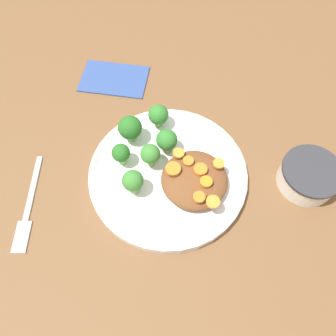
{
  "coord_description": "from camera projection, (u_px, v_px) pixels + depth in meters",
  "views": [
    {
      "loc": [
        -0.07,
        0.27,
        0.53
      ],
      "look_at": [
        0.0,
        0.0,
        0.03
      ],
      "focal_mm": 35.0,
      "sensor_mm": 36.0,
      "label": 1
    }
  ],
  "objects": [
    {
      "name": "ground_plane",
      "position": [
        168.0,
        177.0,
        0.6
      ],
      "size": [
        4.0,
        4.0,
        0.0
      ],
      "primitive_type": "plane",
      "color": "brown"
    },
    {
      "name": "plate",
      "position": [
        168.0,
        174.0,
        0.59
      ],
      "size": [
        0.28,
        0.28,
        0.02
      ],
      "color": "white",
      "rests_on": "ground_plane"
    },
    {
      "name": "dip_bowl",
      "position": [
        309.0,
        175.0,
        0.57
      ],
      "size": [
        0.1,
        0.1,
        0.04
      ],
      "color": "white",
      "rests_on": "ground_plane"
    },
    {
      "name": "stew_mound",
      "position": [
        194.0,
        180.0,
        0.56
      ],
      "size": [
        0.11,
        0.11,
        0.03
      ],
      "primitive_type": "ellipsoid",
      "color": "brown",
      "rests_on": "plate"
    },
    {
      "name": "broccoli_floret_0",
      "position": [
        150.0,
        155.0,
        0.56
      ],
      "size": [
        0.04,
        0.04,
        0.05
      ],
      "color": "#759E51",
      "rests_on": "plate"
    },
    {
      "name": "broccoli_floret_1",
      "position": [
        167.0,
        140.0,
        0.58
      ],
      "size": [
        0.04,
        0.04,
        0.05
      ],
      "color": "#759E51",
      "rests_on": "plate"
    },
    {
      "name": "broccoli_floret_2",
      "position": [
        121.0,
        154.0,
        0.57
      ],
      "size": [
        0.03,
        0.03,
        0.05
      ],
      "color": "#7FA85B",
      "rests_on": "plate"
    },
    {
      "name": "broccoli_floret_3",
      "position": [
        158.0,
        115.0,
        0.61
      ],
      "size": [
        0.04,
        0.04,
        0.05
      ],
      "color": "#759E51",
      "rests_on": "plate"
    },
    {
      "name": "broccoli_floret_4",
      "position": [
        133.0,
        182.0,
        0.54
      ],
      "size": [
        0.04,
        0.04,
        0.05
      ],
      "color": "#759E51",
      "rests_on": "plate"
    },
    {
      "name": "broccoli_floret_5",
      "position": [
        130.0,
        128.0,
        0.59
      ],
      "size": [
        0.04,
        0.04,
        0.06
      ],
      "color": "#7FA85B",
      "rests_on": "plate"
    },
    {
      "name": "carrot_slice_0",
      "position": [
        179.0,
        153.0,
        0.56
      ],
      "size": [
        0.02,
        0.02,
        0.0
      ],
      "primitive_type": "cylinder",
      "color": "orange",
      "rests_on": "stew_mound"
    },
    {
      "name": "carrot_slice_1",
      "position": [
        173.0,
        169.0,
        0.55
      ],
      "size": [
        0.03,
        0.03,
        0.01
      ],
      "primitive_type": "cylinder",
      "color": "orange",
      "rests_on": "stew_mound"
    },
    {
      "name": "carrot_slice_2",
      "position": [
        200.0,
        169.0,
        0.55
      ],
      "size": [
        0.02,
        0.02,
        0.01
      ],
      "primitive_type": "cylinder",
      "color": "orange",
      "rests_on": "stew_mound"
    },
    {
      "name": "carrot_slice_3",
      "position": [
        206.0,
        182.0,
        0.54
      ],
      "size": [
        0.02,
        0.02,
        0.01
      ],
      "primitive_type": "cylinder",
      "color": "orange",
      "rests_on": "stew_mound"
    },
    {
      "name": "carrot_slice_4",
      "position": [
        199.0,
        197.0,
        0.52
      ],
      "size": [
        0.02,
        0.02,
        0.0
      ],
      "primitive_type": "cylinder",
      "color": "orange",
      "rests_on": "stew_mound"
    },
    {
      "name": "carrot_slice_5",
      "position": [
        219.0,
        164.0,
        0.55
      ],
      "size": [
        0.02,
        0.02,
        0.0
      ],
      "primitive_type": "cylinder",
      "color": "orange",
      "rests_on": "stew_mound"
    },
    {
      "name": "carrot_slice_6",
      "position": [
        213.0,
        202.0,
        0.52
      ],
      "size": [
        0.02,
        0.02,
        0.01
      ],
      "primitive_type": "cylinder",
      "color": "orange",
      "rests_on": "stew_mound"
    },
    {
      "name": "carrot_slice_7",
      "position": [
        188.0,
        161.0,
        0.55
      ],
      "size": [
        0.02,
        0.02,
        0.0
      ],
      "primitive_type": "cylinder",
      "color": "orange",
      "rests_on": "stew_mound"
    },
    {
      "name": "fork",
      "position": [
        27.0,
        211.0,
        0.56
      ],
      "size": [
        0.06,
        0.18,
        0.01
      ],
      "rotation": [
        0.0,
        0.0,
        8.1
      ],
      "color": "#B3B3B3",
      "rests_on": "ground_plane"
    },
    {
      "name": "napkin",
      "position": [
        114.0,
        78.0,
        0.71
      ],
      "size": [
        0.15,
        0.11,
        0.01
      ],
      "rotation": [
        0.0,
        0.0,
        0.1
      ],
      "color": "#334C8C",
      "rests_on": "ground_plane"
    }
  ]
}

